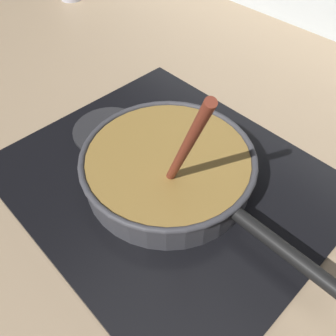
% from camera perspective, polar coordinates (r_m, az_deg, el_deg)
% --- Properties ---
extents(ground, '(2.40, 1.60, 0.04)m').
position_cam_1_polar(ground, '(0.64, -5.99, -6.64)').
color(ground, '#9E8466').
extents(hob_plate, '(0.56, 0.48, 0.01)m').
position_cam_1_polar(hob_plate, '(0.64, 0.00, -2.04)').
color(hob_plate, black).
rests_on(hob_plate, ground).
extents(burner_ring, '(0.19, 0.19, 0.01)m').
position_cam_1_polar(burner_ring, '(0.64, -0.00, -1.46)').
color(burner_ring, '#592D0C').
rests_on(burner_ring, hob_plate).
extents(spare_burner, '(0.14, 0.14, 0.01)m').
position_cam_1_polar(spare_burner, '(0.74, -9.64, 6.07)').
color(spare_burner, '#262628').
rests_on(spare_burner, hob_plate).
extents(cooking_pan, '(0.47, 0.30, 0.28)m').
position_cam_1_polar(cooking_pan, '(0.61, 0.15, 0.19)').
color(cooking_pan, '#38383D').
rests_on(cooking_pan, hob_plate).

